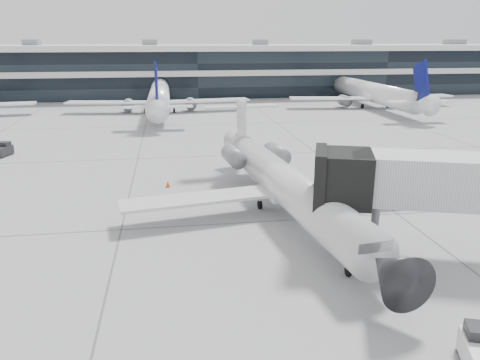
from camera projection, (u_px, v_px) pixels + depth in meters
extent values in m
plane|color=gray|center=(265.00, 221.00, 33.22)|extent=(220.00, 220.00, 0.00)
cube|color=black|center=(195.00, 72.00, 109.39)|extent=(170.00, 22.00, 10.00)
cylinder|color=silver|center=(288.00, 186.00, 33.61)|extent=(5.27, 23.96, 2.68)
cone|color=black|center=(391.00, 271.00, 21.31)|extent=(2.97, 3.05, 2.68)
cone|color=silver|center=(240.00, 144.00, 46.00)|extent=(2.88, 3.43, 2.54)
cube|color=silver|center=(197.00, 199.00, 33.13)|extent=(11.20, 4.49, 0.22)
cube|color=silver|center=(361.00, 185.00, 36.32)|extent=(11.01, 3.01, 0.22)
cylinder|color=slate|center=(234.00, 156.00, 40.52)|extent=(1.85, 3.52, 1.49)
cylinder|color=slate|center=(277.00, 154.00, 41.51)|extent=(1.85, 3.52, 1.49)
cube|color=silver|center=(241.00, 124.00, 44.85)|extent=(0.56, 2.59, 4.46)
cube|color=silver|center=(240.00, 106.00, 44.76)|extent=(7.27, 2.36, 0.16)
cylinder|color=black|center=(348.00, 272.00, 25.47)|extent=(0.24, 0.57, 0.56)
cylinder|color=black|center=(260.00, 205.00, 35.64)|extent=(0.31, 0.66, 0.63)
cylinder|color=black|center=(296.00, 201.00, 36.38)|extent=(0.31, 0.66, 0.63)
cube|color=black|center=(346.00, 177.00, 27.59)|extent=(3.82, 4.23, 3.07)
cylinder|color=slate|center=(374.00, 228.00, 28.16)|extent=(0.48, 0.48, 3.07)
cube|color=black|center=(373.00, 245.00, 28.50)|extent=(2.36, 2.08, 0.77)
cylinder|color=black|center=(461.00, 348.00, 19.21)|extent=(0.36, 0.53, 0.49)
cone|color=#EA4D0C|center=(168.00, 184.00, 40.87)|extent=(0.39, 0.39, 0.60)
cube|color=#EA4D0C|center=(168.00, 187.00, 40.95)|extent=(0.51, 0.51, 0.03)
cube|color=black|center=(2.00, 151.00, 51.67)|extent=(2.03, 2.65, 0.96)
cube|color=black|center=(4.00, 144.00, 51.99)|extent=(1.41, 1.27, 0.53)
cylinder|color=black|center=(2.00, 152.00, 52.67)|extent=(0.32, 0.51, 0.47)
cylinder|color=black|center=(12.00, 152.00, 52.50)|extent=(0.32, 0.51, 0.47)
cylinder|color=black|center=(2.00, 156.00, 50.88)|extent=(0.32, 0.51, 0.47)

